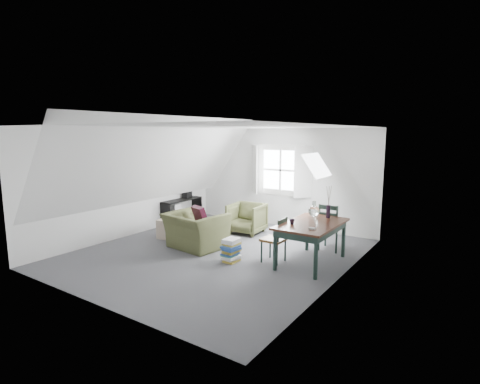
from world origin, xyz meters
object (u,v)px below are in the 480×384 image
Objects in this scene: ottoman at (176,228)px; dining_chair_near at (275,239)px; armchair_far at (247,233)px; dining_chair_far at (331,226)px; magazine_stack at (231,250)px; media_shelf at (180,212)px; dining_table at (311,228)px; armchair_near at (196,248)px.

dining_chair_near reaches higher than ottoman.
armchair_far is 1.69m from ottoman.
dining_chair_far reaches higher than dining_chair_near.
magazine_stack is at bearing -70.09° from armchair_far.
dining_chair_far is at bearing 52.98° from magazine_stack.
media_shelf reaches higher than ottoman.
dining_chair_far reaches higher than dining_table.
dining_chair_near is at bearing -167.96° from armchair_near.
armchair_near is 0.91× the size of media_shelf.
armchair_near is at bearing -22.26° from ottoman.
dining_table is 1.54m from magazine_stack.
armchair_near is 0.74× the size of dining_table.
media_shelf is (-4.17, 0.01, -0.22)m from dining_chair_far.
ottoman is 0.77× the size of dining_chair_near.
ottoman is 2.13m from magazine_stack.
dining_chair_far is (2.14, -0.16, 0.50)m from armchair_far.
dining_chair_far is 2.24× the size of magazine_stack.
dining_table reaches higher than media_shelf.
armchair_near is 2.83m from dining_chair_far.
armchair_far is 0.82× the size of dining_chair_far.
armchair_near is at bearing 165.90° from magazine_stack.
armchair_near is at bearing -103.77° from armchair_far.
ottoman reaches higher than armchair_far.
media_shelf is at bearing 170.91° from dining_table.
dining_table is at bearing 125.18° from dining_chair_near.
armchair_near is 1.34× the size of dining_chair_near.
armchair_near is at bearing -164.93° from dining_table.
magazine_stack is (2.02, -0.65, -0.00)m from ottoman.
dining_chair_near is (-0.59, -1.27, -0.06)m from dining_chair_far.
dining_chair_far is 2.15m from magazine_stack.
dining_chair_far is 4.18m from media_shelf.
ottoman reaches higher than magazine_stack.
dining_chair_far is at bearing 1.73° from media_shelf.
armchair_near is 1.18× the size of dining_chair_far.
dining_chair_near is at bearing 76.54° from dining_chair_far.
magazine_stack is at bearing 173.09° from armchair_near.
dining_chair_near is 1.97× the size of magazine_stack.
dining_chair_far is at bearing 93.47° from dining_table.
armchair_near is 2.63× the size of magazine_stack.
armchair_far is at bearing 6.14° from media_shelf.
magazine_stack reaches higher than armchair_far.
dining_table is 0.97m from dining_chair_far.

